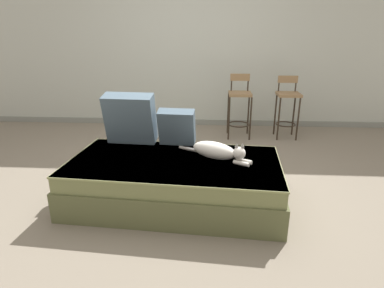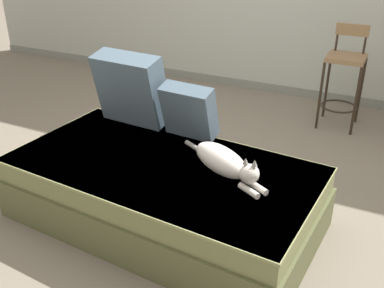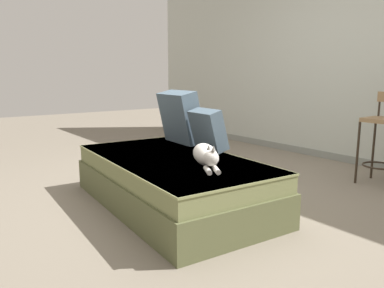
{
  "view_description": "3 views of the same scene",
  "coord_description": "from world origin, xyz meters",
  "px_view_note": "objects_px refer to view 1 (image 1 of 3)",
  "views": [
    {
      "loc": [
        0.32,
        -3.01,
        1.49
      ],
      "look_at": [
        0.15,
        -0.3,
        0.53
      ],
      "focal_mm": 30.0,
      "sensor_mm": 36.0,
      "label": 1
    },
    {
      "loc": [
        1.19,
        -2.44,
        1.73
      ],
      "look_at": [
        0.15,
        -0.3,
        0.53
      ],
      "focal_mm": 42.0,
      "sensor_mm": 36.0,
      "label": 2
    },
    {
      "loc": [
        2.49,
        -2.05,
        1.07
      ],
      "look_at": [
        0.15,
        -0.3,
        0.53
      ],
      "focal_mm": 35.0,
      "sensor_mm": 36.0,
      "label": 3
    }
  ],
  "objects_px": {
    "throw_pillow_corner": "(130,118)",
    "throw_pillow_middle": "(177,127)",
    "cat": "(217,151)",
    "bar_stool_by_doorway": "(287,102)",
    "bar_stool_near_window": "(239,103)",
    "couch": "(175,181)"
  },
  "relations": [
    {
      "from": "throw_pillow_corner",
      "to": "bar_stool_by_doorway",
      "type": "distance_m",
      "value": 2.47
    },
    {
      "from": "couch",
      "to": "throw_pillow_corner",
      "type": "relative_size",
      "value": 3.78
    },
    {
      "from": "throw_pillow_middle",
      "to": "bar_stool_near_window",
      "type": "bearing_deg",
      "value": 65.21
    },
    {
      "from": "throw_pillow_corner",
      "to": "bar_stool_near_window",
      "type": "xyz_separation_m",
      "value": [
        1.21,
        1.57,
        -0.16
      ]
    },
    {
      "from": "couch",
      "to": "cat",
      "type": "relative_size",
      "value": 2.92
    },
    {
      "from": "throw_pillow_corner",
      "to": "bar_stool_near_window",
      "type": "relative_size",
      "value": 0.57
    },
    {
      "from": "bar_stool_by_doorway",
      "to": "couch",
      "type": "bearing_deg",
      "value": -125.11
    },
    {
      "from": "cat",
      "to": "bar_stool_by_doorway",
      "type": "distance_m",
      "value": 2.2
    },
    {
      "from": "cat",
      "to": "throw_pillow_middle",
      "type": "bearing_deg",
      "value": 139.15
    },
    {
      "from": "cat",
      "to": "bar_stool_near_window",
      "type": "relative_size",
      "value": 0.73
    },
    {
      "from": "throw_pillow_corner",
      "to": "bar_stool_by_doorway",
      "type": "bearing_deg",
      "value": 39.68
    },
    {
      "from": "throw_pillow_middle",
      "to": "bar_stool_by_doorway",
      "type": "height_order",
      "value": "bar_stool_by_doorway"
    },
    {
      "from": "couch",
      "to": "throw_pillow_middle",
      "type": "bearing_deg",
      "value": 92.51
    },
    {
      "from": "throw_pillow_corner",
      "to": "cat",
      "type": "distance_m",
      "value": 0.96
    },
    {
      "from": "couch",
      "to": "throw_pillow_middle",
      "type": "xyz_separation_m",
      "value": [
        -0.02,
        0.4,
        0.39
      ]
    },
    {
      "from": "throw_pillow_corner",
      "to": "bar_stool_by_doorway",
      "type": "height_order",
      "value": "throw_pillow_corner"
    },
    {
      "from": "throw_pillow_middle",
      "to": "bar_stool_near_window",
      "type": "xyz_separation_m",
      "value": [
        0.74,
        1.61,
        -0.09
      ]
    },
    {
      "from": "throw_pillow_corner",
      "to": "throw_pillow_middle",
      "type": "bearing_deg",
      "value": -4.24
    },
    {
      "from": "couch",
      "to": "bar_stool_by_doorway",
      "type": "relative_size",
      "value": 2.2
    },
    {
      "from": "throw_pillow_middle",
      "to": "bar_stool_near_window",
      "type": "distance_m",
      "value": 1.77
    },
    {
      "from": "throw_pillow_corner",
      "to": "bar_stool_by_doorway",
      "type": "xyz_separation_m",
      "value": [
        1.89,
        1.57,
        -0.15
      ]
    },
    {
      "from": "bar_stool_near_window",
      "to": "bar_stool_by_doorway",
      "type": "height_order",
      "value": "bar_stool_near_window"
    }
  ]
}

